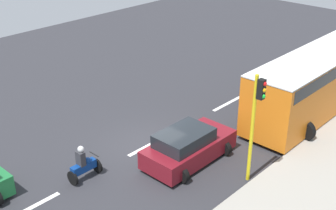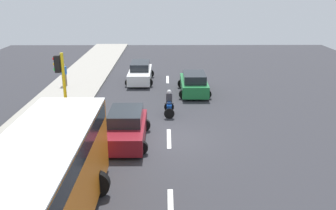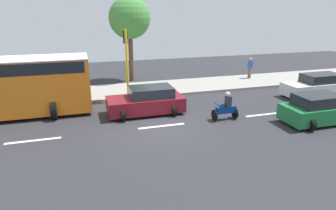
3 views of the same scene
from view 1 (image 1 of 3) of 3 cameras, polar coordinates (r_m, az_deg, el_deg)
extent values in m
cube|color=#2D2D33|center=(20.42, -2.52, -5.30)|extent=(40.00, 60.00, 0.10)
cube|color=white|center=(17.49, -16.98, -12.36)|extent=(0.20, 2.40, 0.01)
cube|color=white|center=(20.39, -2.52, -5.17)|extent=(0.20, 2.40, 0.01)
cube|color=white|center=(24.45, 7.52, 0.17)|extent=(0.20, 2.40, 0.01)
cube|color=white|center=(29.18, 14.51, 3.89)|extent=(0.20, 2.40, 0.01)
cube|color=maroon|center=(19.09, 2.70, -5.57)|extent=(1.88, 4.21, 0.80)
cube|color=#1E2328|center=(18.52, 2.07, -4.17)|extent=(1.58, 2.36, 0.56)
cylinder|color=black|center=(20.59, 3.45, -3.85)|extent=(0.64, 0.22, 0.64)
cylinder|color=black|center=(19.73, 7.17, -5.45)|extent=(0.64, 0.22, 0.64)
cylinder|color=black|center=(18.83, -2.02, -6.91)|extent=(0.64, 0.22, 0.64)
cylinder|color=black|center=(17.88, 1.80, -8.87)|extent=(0.64, 0.22, 0.64)
cube|color=orange|center=(24.33, 18.81, 3.06)|extent=(2.50, 11.00, 2.90)
cube|color=black|center=(23.96, 19.18, 5.49)|extent=(2.52, 10.56, 0.60)
cube|color=white|center=(23.84, 19.31, 6.32)|extent=(2.50, 11.00, 0.08)
cylinder|color=black|center=(28.17, 19.60, 3.48)|extent=(1.00, 0.30, 1.00)
cylinder|color=black|center=(22.35, 11.96, -1.35)|extent=(1.00, 0.30, 1.00)
cylinder|color=black|center=(21.47, 16.92, -3.15)|extent=(1.00, 0.30, 1.00)
cylinder|color=black|center=(18.68, -9.00, -7.62)|extent=(0.60, 0.10, 0.60)
cylinder|color=black|center=(18.11, -11.99, -9.08)|extent=(0.60, 0.10, 0.60)
cube|color=navy|center=(18.23, -10.66, -7.75)|extent=(0.28, 1.10, 0.36)
sphere|color=navy|center=(18.23, -10.20, -7.03)|extent=(0.32, 0.32, 0.32)
cylinder|color=black|center=(18.31, -9.37, -6.17)|extent=(0.55, 0.04, 0.04)
cube|color=#333338|center=(17.94, -11.03, -6.67)|extent=(0.36, 0.24, 0.60)
sphere|color=silver|center=(17.76, -11.01, -5.52)|extent=(0.26, 0.26, 0.26)
cylinder|color=yellow|center=(17.29, 10.61, -3.13)|extent=(0.14, 0.14, 4.50)
cube|color=black|center=(16.43, 11.74, 1.97)|extent=(0.24, 0.24, 0.76)
sphere|color=red|center=(16.28, 12.17, 2.63)|extent=(0.16, 0.16, 0.16)
sphere|color=#F2A50C|center=(16.37, 12.09, 1.85)|extent=(0.16, 0.16, 0.16)
sphere|color=green|center=(16.47, 12.02, 1.09)|extent=(0.16, 0.16, 0.16)
camera|label=2|loc=(31.67, 20.87, 18.52)|focal=38.89mm
camera|label=3|loc=(30.85, -16.01, 15.90)|focal=31.84mm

